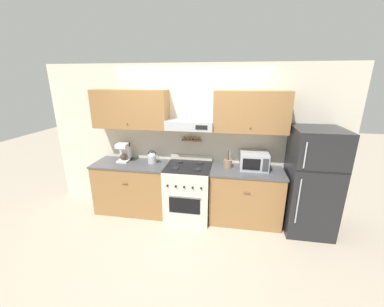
# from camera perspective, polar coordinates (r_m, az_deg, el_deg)

# --- Properties ---
(ground_plane) EXTENTS (16.00, 16.00, 0.00)m
(ground_plane) POSITION_cam_1_polar(r_m,az_deg,el_deg) (4.07, -1.59, -16.83)
(ground_plane) COLOR #B2A38E
(wall_back) EXTENTS (5.20, 0.46, 2.55)m
(wall_back) POSITION_cam_1_polar(r_m,az_deg,el_deg) (4.03, -0.50, 5.50)
(wall_back) COLOR beige
(wall_back) RESTS_ON ground_plane
(counter_left) EXTENTS (1.29, 0.63, 0.91)m
(counter_left) POSITION_cam_1_polar(r_m,az_deg,el_deg) (4.39, -14.06, -7.81)
(counter_left) COLOR olive
(counter_left) RESTS_ON ground_plane
(counter_right) EXTENTS (1.17, 0.63, 0.91)m
(counter_right) POSITION_cam_1_polar(r_m,az_deg,el_deg) (4.06, 12.77, -9.88)
(counter_right) COLOR olive
(counter_right) RESTS_ON ground_plane
(stove_range) EXTENTS (0.73, 0.72, 1.02)m
(stove_range) POSITION_cam_1_polar(r_m,az_deg,el_deg) (4.06, -0.89, -9.17)
(stove_range) COLOR beige
(stove_range) RESTS_ON ground_plane
(refrigerator) EXTENTS (0.69, 0.75, 1.63)m
(refrigerator) POSITION_cam_1_polar(r_m,az_deg,el_deg) (4.03, 26.99, -6.02)
(refrigerator) COLOR #232326
(refrigerator) RESTS_ON ground_plane
(tea_kettle) EXTENTS (0.20, 0.15, 0.23)m
(tea_kettle) POSITION_cam_1_polar(r_m,az_deg,el_deg) (4.12, -9.60, -0.98)
(tea_kettle) COLOR #B7B7BC
(tea_kettle) RESTS_ON counter_left
(coffee_maker) EXTENTS (0.19, 0.25, 0.33)m
(coffee_maker) POSITION_cam_1_polar(r_m,az_deg,el_deg) (4.33, -16.10, 0.44)
(coffee_maker) COLOR white
(coffee_maker) RESTS_ON counter_left
(microwave) EXTENTS (0.44, 0.40, 0.28)m
(microwave) POSITION_cam_1_polar(r_m,az_deg,el_deg) (3.93, 14.78, -1.62)
(microwave) COLOR #ADAFB5
(microwave) RESTS_ON counter_right
(utensil_crock) EXTENTS (0.14, 0.14, 0.29)m
(utensil_crock) POSITION_cam_1_polar(r_m,az_deg,el_deg) (3.91, 8.68, -2.34)
(utensil_crock) COLOR #8E7051
(utensil_crock) RESTS_ON counter_right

